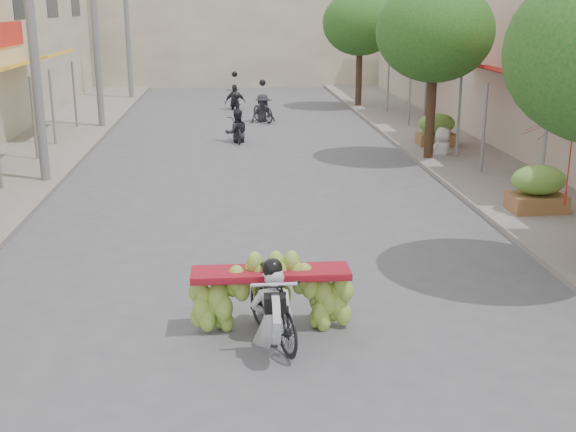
# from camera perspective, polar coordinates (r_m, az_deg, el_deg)

# --- Properties ---
(ground) EXTENTS (120.00, 120.00, 0.00)m
(ground) POSITION_cam_1_polar(r_m,az_deg,el_deg) (8.28, 0.05, -16.64)
(ground) COLOR #55555A
(ground) RESTS_ON ground
(sidewalk_left) EXTENTS (4.00, 60.00, 0.12)m
(sidewalk_left) POSITION_cam_1_polar(r_m,az_deg,el_deg) (23.28, -20.72, 4.18)
(sidewalk_left) COLOR gray
(sidewalk_left) RESTS_ON ground
(sidewalk_right) EXTENTS (4.00, 60.00, 0.12)m
(sidewalk_right) POSITION_cam_1_polar(r_m,az_deg,el_deg) (23.63, 14.11, 4.91)
(sidewalk_right) COLOR gray
(sidewalk_right) RESTS_ON ground
(far_building) EXTENTS (20.00, 6.00, 7.00)m
(far_building) POSITION_cam_1_polar(r_m,az_deg,el_deg) (44.95, -4.15, 14.91)
(far_building) COLOR #BEB196
(far_building) RESTS_ON ground
(utility_pole_mid) EXTENTS (0.60, 0.24, 8.00)m
(utility_pole_mid) POSITION_cam_1_polar(r_m,az_deg,el_deg) (19.54, -19.63, 13.94)
(utility_pole_mid) COLOR slate
(utility_pole_mid) RESTS_ON ground
(utility_pole_far) EXTENTS (0.60, 0.24, 8.00)m
(utility_pole_far) POSITION_cam_1_polar(r_m,az_deg,el_deg) (28.35, -15.05, 14.74)
(utility_pole_far) COLOR slate
(utility_pole_far) RESTS_ON ground
(utility_pole_back) EXTENTS (0.60, 0.24, 8.00)m
(utility_pole_back) POSITION_cam_1_polar(r_m,az_deg,el_deg) (37.25, -12.63, 15.12)
(utility_pole_back) COLOR slate
(utility_pole_back) RESTS_ON ground
(street_tree_mid) EXTENTS (3.40, 3.40, 5.25)m
(street_tree_mid) POSITION_cam_1_polar(r_m,az_deg,el_deg) (21.78, 11.54, 14.03)
(street_tree_mid) COLOR #3A2719
(street_tree_mid) RESTS_ON ground
(street_tree_far) EXTENTS (3.40, 3.40, 5.25)m
(street_tree_far) POSITION_cam_1_polar(r_m,az_deg,el_deg) (33.48, 5.73, 14.92)
(street_tree_far) COLOR #3A2719
(street_tree_far) RESTS_ON ground
(produce_crate_mid) EXTENTS (1.20, 0.88, 1.16)m
(produce_crate_mid) POSITION_cam_1_polar(r_m,az_deg,el_deg) (16.83, 19.17, 2.32)
(produce_crate_mid) COLOR brown
(produce_crate_mid) RESTS_ON ground
(produce_crate_far) EXTENTS (1.20, 0.88, 1.16)m
(produce_crate_far) POSITION_cam_1_polar(r_m,az_deg,el_deg) (24.21, 11.66, 6.90)
(produce_crate_far) COLOR brown
(produce_crate_far) RESTS_ON ground
(banana_motorbike) EXTENTS (2.24, 1.91, 2.08)m
(banana_motorbike) POSITION_cam_1_polar(r_m,az_deg,el_deg) (10.06, -1.29, -5.96)
(banana_motorbike) COLOR black
(banana_motorbike) RESTS_ON ground
(market_umbrella) EXTENTS (2.49, 2.49, 1.71)m
(market_umbrella) POSITION_cam_1_polar(r_m,az_deg,el_deg) (14.80, 21.69, 7.17)
(market_umbrella) COLOR #A52516
(market_umbrella) RESTS_ON ground
(pedestrian) EXTENTS (0.95, 0.81, 1.65)m
(pedestrian) POSITION_cam_1_polar(r_m,az_deg,el_deg) (22.69, 12.17, 6.86)
(pedestrian) COLOR white
(pedestrian) RESTS_ON ground
(bg_motorbike_a) EXTENTS (0.84, 1.51, 1.95)m
(bg_motorbike_a) POSITION_cam_1_polar(r_m,az_deg,el_deg) (24.95, -4.08, 7.60)
(bg_motorbike_a) COLOR black
(bg_motorbike_a) RESTS_ON ground
(bg_motorbike_b) EXTENTS (1.19, 1.73, 1.95)m
(bg_motorbike_b) POSITION_cam_1_polar(r_m,az_deg,el_deg) (29.31, -2.01, 9.06)
(bg_motorbike_b) COLOR black
(bg_motorbike_b) RESTS_ON ground
(bg_motorbike_c) EXTENTS (1.05, 1.60, 1.95)m
(bg_motorbike_c) POSITION_cam_1_polar(r_m,az_deg,el_deg) (33.10, -4.22, 9.79)
(bg_motorbike_c) COLOR black
(bg_motorbike_c) RESTS_ON ground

